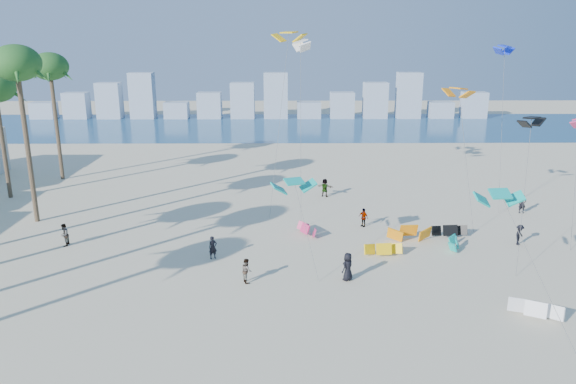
{
  "coord_description": "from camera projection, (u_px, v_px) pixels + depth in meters",
  "views": [
    {
      "loc": [
        2.63,
        -20.57,
        15.05
      ],
      "look_at": [
        3.0,
        16.0,
        4.5
      ],
      "focal_mm": 34.05,
      "sensor_mm": 36.0,
      "label": 1
    }
  ],
  "objects": [
    {
      "name": "ocean",
      "position": [
        267.0,
        127.0,
        93.08
      ],
      "size": [
        220.0,
        220.0,
        0.0
      ],
      "primitive_type": "plane",
      "color": "navy",
      "rests_on": "ground"
    },
    {
      "name": "kitesurfer_near",
      "position": [
        213.0,
        248.0,
        37.94
      ],
      "size": [
        0.71,
        0.63,
        1.63
      ],
      "primitive_type": "imported",
      "rotation": [
        0.0,
        0.0,
        0.5
      ],
      "color": "black",
      "rests_on": "ground"
    },
    {
      "name": "kitesurfer_mid",
      "position": [
        247.0,
        270.0,
        34.33
      ],
      "size": [
        0.83,
        0.93,
        1.58
      ],
      "primitive_type": "imported",
      "rotation": [
        0.0,
        0.0,
        1.93
      ],
      "color": "gray",
      "rests_on": "ground"
    },
    {
      "name": "kitesurfers_far",
      "position": [
        339.0,
        219.0,
        43.77
      ],
      "size": [
        37.75,
        19.84,
        1.83
      ],
      "color": "black",
      "rests_on": "ground"
    },
    {
      "name": "grounded_kites",
      "position": [
        421.0,
        247.0,
        39.01
      ],
      "size": [
        14.74,
        15.79,
        1.08
      ],
      "color": "yellow",
      "rests_on": "ground"
    },
    {
      "name": "flying_kites",
      "position": [
        426.0,
        98.0,
        40.39
      ],
      "size": [
        26.82,
        28.44,
        15.84
      ],
      "color": "#0EAB9C",
      "rests_on": "ground"
    },
    {
      "name": "distant_skyline",
      "position": [
        262.0,
        101.0,
        101.83
      ],
      "size": [
        85.0,
        3.0,
        8.4
      ],
      "color": "#9EADBF",
      "rests_on": "ground"
    }
  ]
}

